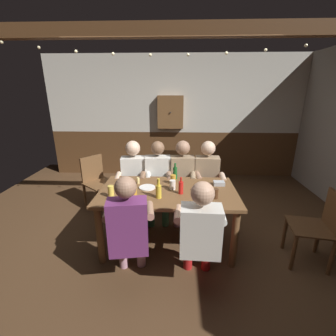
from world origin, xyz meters
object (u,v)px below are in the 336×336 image
Objects in this scene: pint_glass_0 at (134,192)px; bottle_0 at (175,173)px; person_4 at (129,228)px; person_2 at (183,177)px; plate_0 at (147,187)px; condiment_caddy at (219,183)px; person_1 at (158,177)px; pint_glass_2 at (215,194)px; chair_empty_near_left at (97,181)px; person_0 at (134,176)px; dining_table at (168,198)px; pint_glass_5 at (111,192)px; bottle_2 at (159,191)px; person_3 at (207,178)px; chair_empty_near_right at (319,226)px; person_5 at (200,231)px; pint_glass_4 at (202,188)px; chair_empty_far_end at (173,173)px; bottle_1 at (181,187)px; table_candle at (138,181)px; wall_dart_cabinet at (170,112)px; pint_glass_1 at (173,179)px; pint_glass_3 at (173,185)px.

bottle_0 is at bearing 52.04° from pint_glass_0.
pint_glass_0 is (-0.03, 0.50, 0.16)m from person_4.
plate_0 is at bearing 49.70° from person_2.
person_4 reaches higher than condiment_caddy.
person_4 reaches higher than pint_glass_0.
plate_0 is (-0.08, -0.63, 0.11)m from person_1.
condiment_caddy is 0.40m from pint_glass_2.
person_0 is at bearing 106.11° from chair_empty_near_left.
dining_table is 0.70m from pint_glass_5.
bottle_0 is 0.96× the size of bottle_2.
person_3 is 1.13m from bottle_2.
person_0 is 1.37× the size of chair_empty_near_right.
bottle_2 is at bearing 133.88° from person_5.
person_5 reaches higher than chair_empty_near_right.
chair_empty_near_left is 6.92× the size of pint_glass_0.
pint_glass_4 reaches higher than plate_0.
person_0 is at bearing 51.02° from chair_empty_far_end.
person_2 is at bearing 171.67° from person_0.
bottle_1 is 0.89× the size of bottle_2.
table_candle is 2.49m from wall_dart_cabinet.
chair_empty_far_end is at bearing 100.51° from person_5.
plate_0 is at bearing 121.86° from bottle_2.
person_0 reaches higher than bottle_2.
chair_empty_far_end is at bearing -49.52° from person_3.
bottle_1 is at bearing -19.12° from plate_0.
wall_dart_cabinet is at bearing -84.25° from chair_empty_far_end.
condiment_caddy is (-1.05, 0.47, 0.31)m from chair_empty_near_right.
chair_empty_far_end reaches higher than condiment_caddy.
chair_empty_near_right is 1.00× the size of chair_empty_far_end.
person_5 is at bearing -35.03° from pint_glass_0.
bottle_1 reaches higher than chair_empty_near_right.
bottle_1 is 0.55m from pint_glass_0.
chair_empty_far_end reaches higher than pint_glass_4.
pint_glass_1 is (0.03, -1.17, 0.34)m from chair_empty_far_end.
chair_empty_far_end is 1.26× the size of wall_dart_cabinet.
person_0 reaches higher than chair_empty_far_end.
bottle_2 reaches higher than dining_table.
person_4 reaches higher than chair_empty_far_end.
wall_dart_cabinet reaches higher than pint_glass_3.
pint_glass_1 is (-0.50, -0.48, 0.15)m from person_3.
bottle_1 is at bearing -51.57° from pint_glass_3.
dining_table is 11.92× the size of condiment_caddy.
person_1 is at bearing 95.48° from bottle_2.
person_5 is 5.91× the size of plate_0.
person_0 is 8.61× the size of condiment_caddy.
person_3 reaches higher than bottle_1.
bottle_0 is (0.48, 0.19, 0.05)m from table_candle.
person_1 is 5.41× the size of bottle_0.
pint_glass_2 is at bearing -19.83° from dining_table.
pint_glass_5 is (-0.98, 0.48, 0.17)m from person_5.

